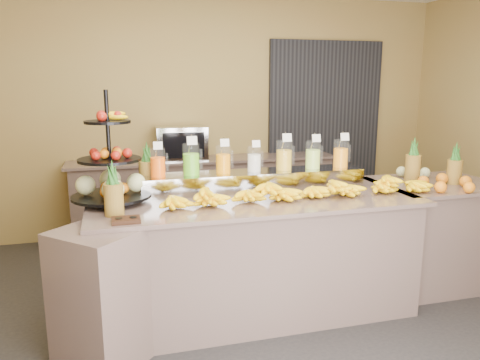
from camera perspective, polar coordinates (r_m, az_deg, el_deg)
name	(u,v)px	position (r m, az deg, el deg)	size (l,w,h in m)	color
ground	(266,328)	(3.67, 3.23, -17.53)	(6.00, 6.00, 0.00)	black
room_envelope	(260,73)	(4.00, 2.47, 12.95)	(6.04, 5.02, 2.82)	olive
buffet_counter	(242,258)	(3.66, 0.27, -9.50)	(2.75, 1.25, 0.93)	gray
right_counter	(431,232)	(4.59, 22.28, -5.94)	(1.08, 0.88, 0.93)	gray
back_ledge	(206,197)	(5.54, -4.17, -2.06)	(3.10, 0.55, 0.93)	gray
pitcher_tray	(254,180)	(3.86, 1.72, -0.04)	(1.85, 0.30, 0.15)	gray
juice_pitcher_orange_a	(158,164)	(3.67, -9.98, 1.92)	(0.12, 0.12, 0.29)	silver
juice_pitcher_green	(191,161)	(3.70, -5.98, 2.31)	(0.13, 0.14, 0.32)	silver
juice_pitcher_orange_b	(223,161)	(3.76, -2.06, 2.34)	(0.12, 0.13, 0.29)	silver
juice_pitcher_milk	(254,160)	(3.82, 1.73, 2.41)	(0.11, 0.12, 0.27)	silver
juice_pitcher_lemon	(284,157)	(3.91, 5.39, 2.81)	(0.13, 0.14, 0.32)	silver
juice_pitcher_lime	(313,156)	(4.01, 8.87, 2.87)	(0.13, 0.13, 0.31)	silver
juice_pitcher_orange_c	(341,155)	(4.12, 12.18, 3.01)	(0.13, 0.13, 0.31)	silver
banana_heap	(299,188)	(3.61, 7.22, -0.98)	(2.19, 0.20, 0.18)	yellow
fruit_stand	(116,174)	(3.55, -14.93, 0.73)	(0.72, 0.72, 0.82)	black
condiment_caddy	(126,220)	(3.06, -13.72, -4.77)	(0.18, 0.13, 0.03)	black
pineapple_left_a	(114,195)	(3.20, -15.15, -1.82)	(0.13, 0.13, 0.38)	brown
pineapple_left_b	(148,173)	(3.80, -11.20, 0.79)	(0.14, 0.14, 0.41)	brown
right_fruit_pile	(439,177)	(4.31, 23.10, 0.35)	(0.48, 0.46, 0.25)	brown
oven_warmer	(181,143)	(5.37, -7.21, 4.51)	(0.56, 0.40, 0.38)	gray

